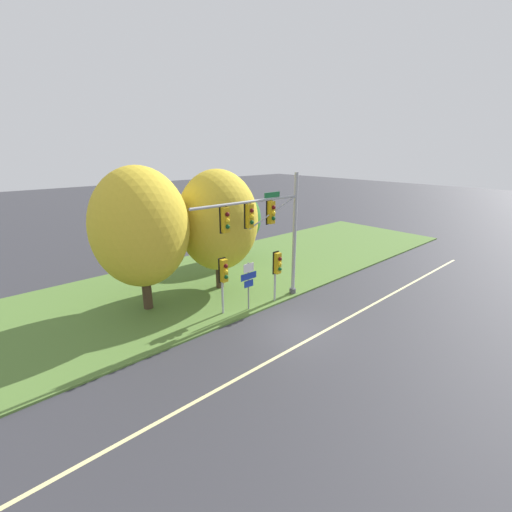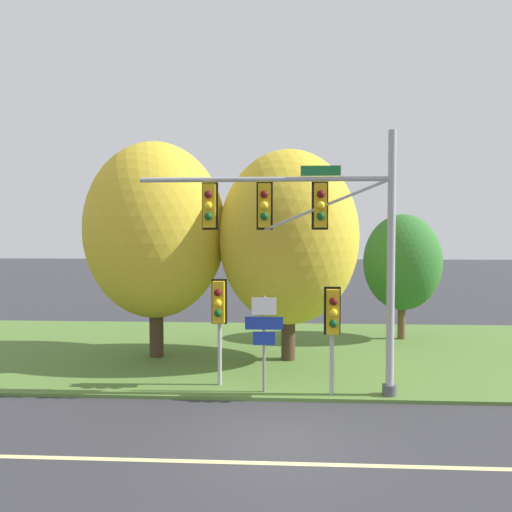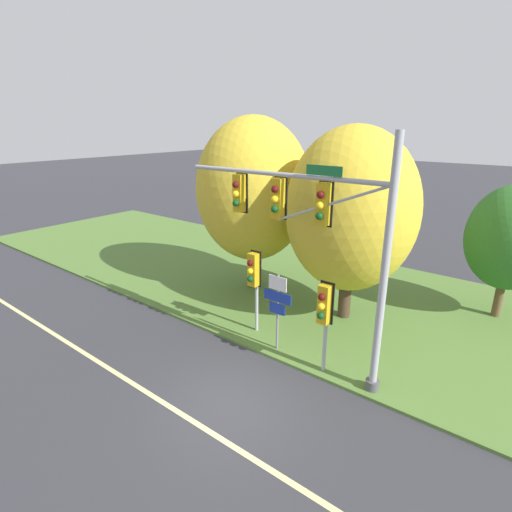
# 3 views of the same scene
# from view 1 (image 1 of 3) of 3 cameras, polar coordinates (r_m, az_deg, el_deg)

# --- Properties ---
(ground_plane) EXTENTS (160.00, 160.00, 0.00)m
(ground_plane) POSITION_cam_1_polar(r_m,az_deg,el_deg) (17.83, 6.50, -11.81)
(ground_plane) COLOR #333338
(lane_stripe) EXTENTS (36.00, 0.16, 0.01)m
(lane_stripe) POSITION_cam_1_polar(r_m,az_deg,el_deg) (17.17, 9.55, -13.17)
(lane_stripe) COLOR beige
(lane_stripe) RESTS_ON ground
(grass_verge) EXTENTS (48.00, 11.50, 0.10)m
(grass_verge) POSITION_cam_1_polar(r_m,az_deg,el_deg) (23.53, -8.63, -4.29)
(grass_verge) COLOR #517533
(grass_verge) RESTS_ON ground
(traffic_signal_mast) EXTENTS (7.20, 0.49, 7.33)m
(traffic_signal_mast) POSITION_cam_1_polar(r_m,az_deg,el_deg) (18.64, 2.09, 5.23)
(traffic_signal_mast) COLOR #9EA0A5
(traffic_signal_mast) RESTS_ON grass_verge
(pedestrian_signal_near_kerb) EXTENTS (0.46, 0.55, 3.18)m
(pedestrian_signal_near_kerb) POSITION_cam_1_polar(r_m,az_deg,el_deg) (18.01, -5.41, -3.02)
(pedestrian_signal_near_kerb) COLOR #9EA0A5
(pedestrian_signal_near_kerb) RESTS_ON grass_verge
(pedestrian_signal_further_along) EXTENTS (0.46, 0.55, 3.04)m
(pedestrian_signal_further_along) POSITION_cam_1_polar(r_m,az_deg,el_deg) (19.53, 3.56, -1.68)
(pedestrian_signal_further_along) COLOR #9EA0A5
(pedestrian_signal_further_along) RESTS_ON grass_verge
(route_sign_post) EXTENTS (1.08, 0.08, 2.75)m
(route_sign_post) POSITION_cam_1_polar(r_m,az_deg,el_deg) (18.66, -1.24, -3.91)
(route_sign_post) COLOR slate
(route_sign_post) RESTS_ON grass_verge
(tree_nearest_road) EXTENTS (5.10, 5.10, 7.82)m
(tree_nearest_road) POSITION_cam_1_polar(r_m,az_deg,el_deg) (18.99, -18.71, 4.49)
(tree_nearest_road) COLOR #423021
(tree_nearest_road) RESTS_ON grass_verge
(tree_left_of_mast) EXTENTS (4.94, 4.94, 7.47)m
(tree_left_of_mast) POSITION_cam_1_polar(r_m,az_deg,el_deg) (21.18, -6.37, 5.86)
(tree_left_of_mast) COLOR #423021
(tree_left_of_mast) RESTS_ON grass_verge
(tree_behind_signpost) EXTENTS (3.27, 3.27, 5.34)m
(tree_behind_signpost) POSITION_cam_1_polar(r_m,az_deg,el_deg) (27.28, -2.62, 6.22)
(tree_behind_signpost) COLOR brown
(tree_behind_signpost) RESTS_ON grass_verge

